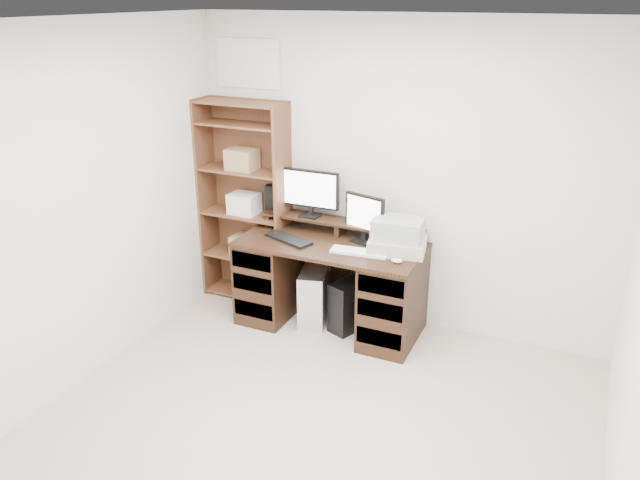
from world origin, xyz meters
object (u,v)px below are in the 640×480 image
Objects in this scene: monitor_small at (364,217)px; monitor_wide at (310,191)px; printer at (397,245)px; tower_silver at (315,294)px; tower_black at (353,304)px; bookshelf at (246,201)px; desk at (331,283)px.

monitor_wide is at bearing -173.42° from monitor_small.
tower_silver is at bearing 170.48° from printer.
monitor_small reaches higher than tower_black.
tower_silver is (-0.39, -0.10, -0.73)m from monitor_small.
bookshelf reaches higher than monitor_small.
tower_black is (0.35, 0.01, -0.02)m from tower_silver.
bookshelf is (-1.15, 0.08, -0.05)m from monitor_small.
tower_black is 1.32m from bookshelf.
tower_silver is 1.01× the size of tower_black.
tower_black is (0.19, 0.04, -0.17)m from desk.
printer is (0.31, -0.09, -0.16)m from monitor_small.
monitor_wide is (-0.28, 0.21, 0.70)m from desk.
monitor_small is at bearing -9.26° from monitor_wide.
monitor_small reaches higher than tower_silver.
printer is 0.91× the size of tower_silver.
bookshelf is at bearing 151.57° from tower_silver.
bookshelf reaches higher than tower_silver.
tower_silver is at bearing -150.41° from monitor_small.
tower_black is at bearing -8.63° from bookshelf.
bookshelf is (-1.11, 0.17, 0.70)m from tower_black.
bookshelf is (-1.46, 0.17, 0.11)m from printer.
bookshelf is at bearing 178.91° from monitor_wide.
monitor_small is 0.92× the size of printer.
monitor_small is 0.84× the size of tower_black.
printer reaches higher than tower_silver.
tower_silver is 0.26× the size of bookshelf.
tower_silver is at bearing -57.19° from monitor_wide.
bookshelf is at bearing -166.61° from tower_black.
printer is at bearing -6.73° from bookshelf.
monitor_wide is 0.88m from tower_silver.
monitor_wide is 1.07× the size of tower_black.
printer is 0.24× the size of bookshelf.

